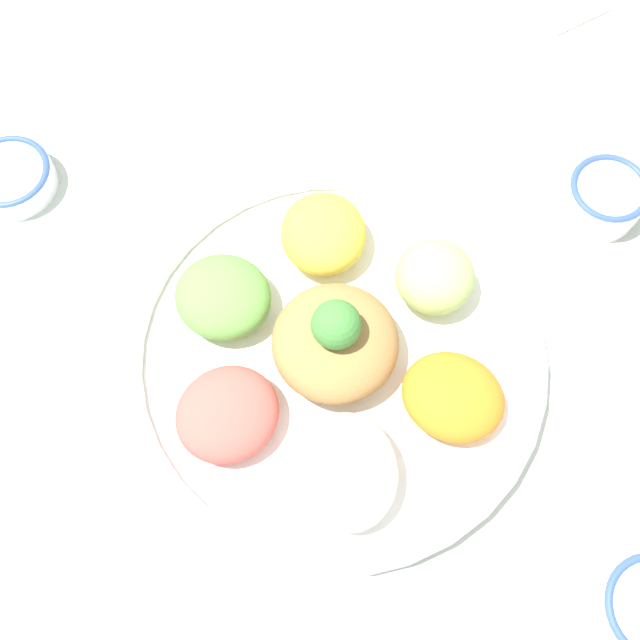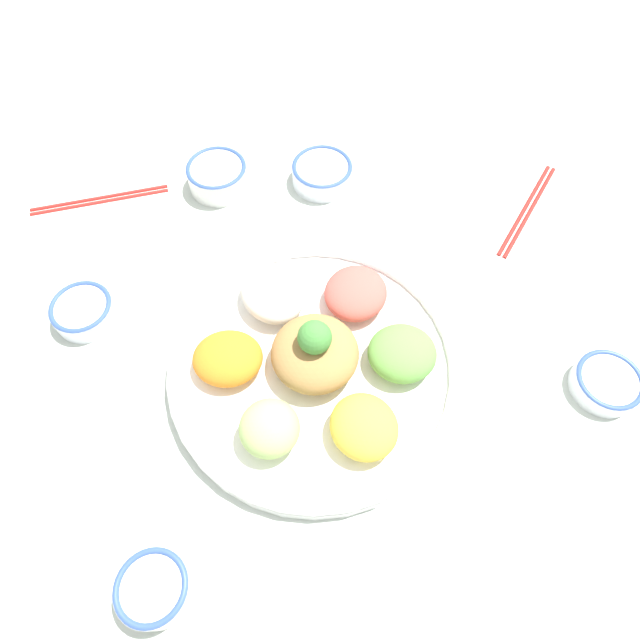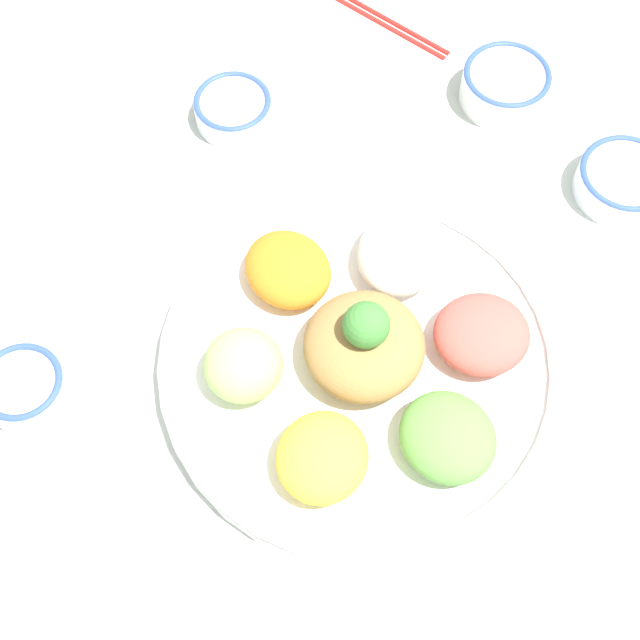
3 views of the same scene
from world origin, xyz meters
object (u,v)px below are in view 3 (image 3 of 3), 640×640
serving_spoon_main (54,513)px  chopsticks_pair_far (371,12)px  salad_platter (364,356)px  sauce_bowl_dark (233,108)px  sauce_bowl_far (25,389)px  rice_bowl_plain (505,85)px  sauce_bowl_red (624,180)px

serving_spoon_main → chopsticks_pair_far: bearing=-19.7°
salad_platter → sauce_bowl_dark: size_ratio=4.51×
sauce_bowl_far → rice_bowl_plain: bearing=-146.9°
salad_platter → serving_spoon_main: 0.33m
sauce_bowl_dark → rice_bowl_plain: rice_bowl_plain is taller
sauce_bowl_dark → sauce_bowl_far: (0.21, 0.34, 0.01)m
sauce_bowl_dark → serving_spoon_main: sauce_bowl_dark is taller
sauce_bowl_far → chopsticks_pair_far: sauce_bowl_far is taller
salad_platter → serving_spoon_main: salad_platter is taller
sauce_bowl_far → chopsticks_pair_far: 0.64m
chopsticks_pair_far → sauce_bowl_far: bearing=-86.0°
rice_bowl_plain → sauce_bowl_far: 0.64m
sauce_bowl_dark → sauce_bowl_far: sauce_bowl_far is taller
rice_bowl_plain → sauce_bowl_far: same height
salad_platter → sauce_bowl_far: (0.34, 0.01, -0.00)m
salad_platter → sauce_bowl_dark: salad_platter is taller
sauce_bowl_red → chopsticks_pair_far: size_ratio=0.57×
salad_platter → sauce_bowl_dark: 0.36m
chopsticks_pair_far → serving_spoon_main: size_ratio=1.50×
sauce_bowl_far → salad_platter: bearing=-178.5°
rice_bowl_plain → chopsticks_pair_far: size_ratio=0.56×
sauce_bowl_dark → rice_bowl_plain: 0.32m
rice_bowl_plain → serving_spoon_main: 0.69m
sauce_bowl_red → serving_spoon_main: (0.62, 0.32, -0.02)m
sauce_bowl_far → serving_spoon_main: 0.13m
sauce_bowl_far → sauce_bowl_dark: bearing=-122.0°
rice_bowl_plain → serving_spoon_main: bearing=42.7°
sauce_bowl_dark → chopsticks_pair_far: 0.24m
sauce_bowl_dark → chopsticks_pair_far: bearing=-138.8°
serving_spoon_main → salad_platter: bearing=-56.4°
rice_bowl_plain → serving_spoon_main: (0.51, 0.47, -0.02)m
chopsticks_pair_far → serving_spoon_main: chopsticks_pair_far is taller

